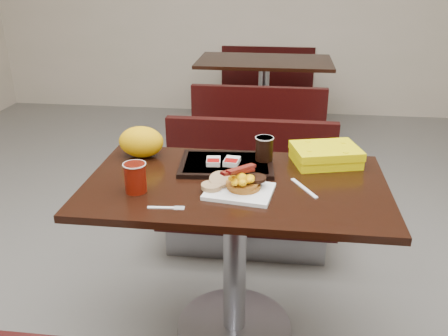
# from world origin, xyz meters

# --- Properties ---
(floor) EXTENTS (6.00, 7.00, 0.01)m
(floor) POSITION_xyz_m (0.00, 0.00, 0.00)
(floor) COLOR slate
(floor) RESTS_ON ground
(table_near) EXTENTS (1.20, 0.70, 0.75)m
(table_near) POSITION_xyz_m (0.00, 0.00, 0.38)
(table_near) COLOR black
(table_near) RESTS_ON floor
(bench_near_n) EXTENTS (1.00, 0.46, 0.72)m
(bench_near_n) POSITION_xyz_m (0.00, 0.70, 0.36)
(bench_near_n) COLOR black
(bench_near_n) RESTS_ON floor
(table_far) EXTENTS (1.20, 0.70, 0.75)m
(table_far) POSITION_xyz_m (0.00, 2.60, 0.38)
(table_far) COLOR black
(table_far) RESTS_ON floor
(bench_far_s) EXTENTS (1.00, 0.46, 0.72)m
(bench_far_s) POSITION_xyz_m (0.00, 1.90, 0.36)
(bench_far_s) COLOR black
(bench_far_s) RESTS_ON floor
(bench_far_n) EXTENTS (1.00, 0.46, 0.72)m
(bench_far_n) POSITION_xyz_m (0.00, 3.30, 0.36)
(bench_far_n) COLOR black
(bench_far_n) RESTS_ON floor
(platter) EXTENTS (0.27, 0.23, 0.01)m
(platter) POSITION_xyz_m (0.02, -0.10, 0.76)
(platter) COLOR white
(platter) RESTS_ON table_near
(pancake_stack) EXTENTS (0.16, 0.16, 0.03)m
(pancake_stack) POSITION_xyz_m (0.04, -0.08, 0.78)
(pancake_stack) COLOR #AA6D1C
(pancake_stack) RESTS_ON platter
(sausage_patty) EXTENTS (0.09, 0.09, 0.01)m
(sausage_patty) POSITION_xyz_m (0.08, -0.06, 0.80)
(sausage_patty) COLOR black
(sausage_patty) RESTS_ON pancake_stack
(scrambled_eggs) EXTENTS (0.09, 0.08, 0.04)m
(scrambled_eggs) POSITION_xyz_m (0.03, -0.11, 0.81)
(scrambled_eggs) COLOR #FAA705
(scrambled_eggs) RESTS_ON pancake_stack
(bacon_strips) EXTENTS (0.15, 0.15, 0.01)m
(bacon_strips) POSITION_xyz_m (0.02, -0.09, 0.84)
(bacon_strips) COLOR #400406
(bacon_strips) RESTS_ON scrambled_eggs
(muffin_bottom) EXTENTS (0.09, 0.09, 0.02)m
(muffin_bottom) POSITION_xyz_m (-0.08, -0.10, 0.77)
(muffin_bottom) COLOR #A17B55
(muffin_bottom) RESTS_ON platter
(muffin_top) EXTENTS (0.08, 0.08, 0.05)m
(muffin_top) POSITION_xyz_m (-0.06, -0.06, 0.79)
(muffin_top) COLOR #A17B55
(muffin_top) RESTS_ON platter
(coffee_cup_near) EXTENTS (0.10, 0.10, 0.11)m
(coffee_cup_near) POSITION_xyz_m (-0.37, -0.13, 0.81)
(coffee_cup_near) COLOR #941505
(coffee_cup_near) RESTS_ON table_near
(fork) EXTENTS (0.13, 0.04, 0.00)m
(fork) POSITION_xyz_m (-0.24, -0.25, 0.75)
(fork) COLOR white
(fork) RESTS_ON table_near
(knife) EXTENTS (0.10, 0.17, 0.00)m
(knife) POSITION_xyz_m (0.27, -0.02, 0.75)
(knife) COLOR white
(knife) RESTS_ON table_near
(condiment_syrup) EXTENTS (0.04, 0.03, 0.01)m
(condiment_syrup) POSITION_xyz_m (-0.03, 0.10, 0.75)
(condiment_syrup) COLOR #AA4007
(condiment_syrup) RESTS_ON table_near
(condiment_ketchup) EXTENTS (0.04, 0.03, 0.01)m
(condiment_ketchup) POSITION_xyz_m (-0.12, 0.08, 0.75)
(condiment_ketchup) COLOR #8C0504
(condiment_ketchup) RESTS_ON table_near
(tray) EXTENTS (0.42, 0.31, 0.02)m
(tray) POSITION_xyz_m (-0.06, 0.16, 0.76)
(tray) COLOR black
(tray) RESTS_ON table_near
(hashbrown_sleeve_left) EXTENTS (0.07, 0.08, 0.02)m
(hashbrown_sleeve_left) POSITION_xyz_m (-0.11, 0.14, 0.78)
(hashbrown_sleeve_left) COLOR silver
(hashbrown_sleeve_left) RESTS_ON tray
(hashbrown_sleeve_right) EXTENTS (0.07, 0.09, 0.02)m
(hashbrown_sleeve_right) POSITION_xyz_m (-0.03, 0.14, 0.78)
(hashbrown_sleeve_right) COLOR silver
(hashbrown_sleeve_right) RESTS_ON tray
(coffee_cup_far) EXTENTS (0.09, 0.09, 0.10)m
(coffee_cup_far) POSITION_xyz_m (0.10, 0.20, 0.82)
(coffee_cup_far) COLOR black
(coffee_cup_far) RESTS_ON tray
(clamshell) EXTENTS (0.32, 0.27, 0.08)m
(clamshell) POSITION_xyz_m (0.37, 0.25, 0.79)
(clamshell) COLOR #F0DE04
(clamshell) RESTS_ON table_near
(paper_bag) EXTENTS (0.23, 0.19, 0.14)m
(paper_bag) POSITION_xyz_m (-0.45, 0.22, 0.82)
(paper_bag) COLOR #F7B808
(paper_bag) RESTS_ON table_near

